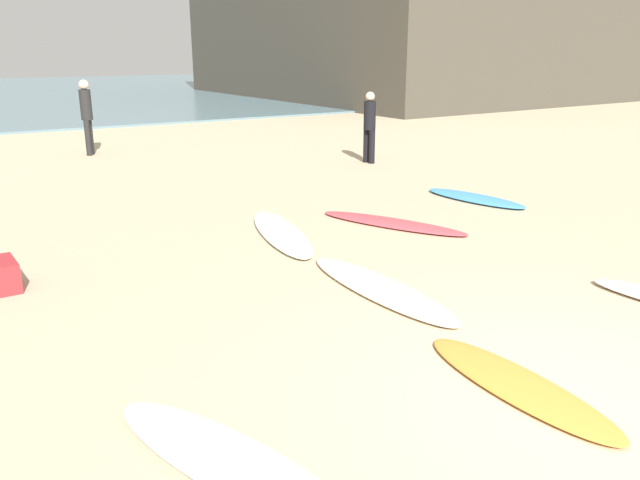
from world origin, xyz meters
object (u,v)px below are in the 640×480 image
at_px(beachgoer_near, 87,113).
at_px(surfboard_3, 380,288).
at_px(surfboard_5, 392,223).
at_px(surfboard_6, 228,460).
at_px(surfboard_4, 475,198).
at_px(surfboard_2, 518,385).
at_px(beachgoer_mid, 370,124).
at_px(surfboard_0, 281,233).

bearing_deg(beachgoer_near, surfboard_3, 31.32).
bearing_deg(surfboard_3, beachgoer_near, -87.46).
xyz_separation_m(surfboard_5, surfboard_6, (-4.54, -4.11, 0.01)).
relative_size(surfboard_3, beachgoer_near, 1.36).
bearing_deg(surfboard_4, beachgoer_near, 108.83).
bearing_deg(surfboard_3, surfboard_2, 81.23).
bearing_deg(surfboard_4, surfboard_5, -175.82).
bearing_deg(surfboard_2, surfboard_6, -6.41).
bearing_deg(beachgoer_mid, surfboard_0, 127.33).
bearing_deg(surfboard_3, surfboard_6, 35.90).
xyz_separation_m(surfboard_2, surfboard_5, (2.17, 4.41, 0.00)).
distance_m(surfboard_4, surfboard_5, 2.34).
xyz_separation_m(beachgoer_near, beachgoer_mid, (5.32, -4.64, -0.14)).
height_order(surfboard_3, surfboard_4, surfboard_4).
bearing_deg(surfboard_5, surfboard_2, -140.58).
height_order(surfboard_2, surfboard_6, surfboard_6).
xyz_separation_m(surfboard_3, surfboard_6, (-2.72, -1.99, 0.00)).
bearing_deg(surfboard_6, surfboard_2, 153.38).
height_order(surfboard_0, surfboard_5, surfboard_0).
height_order(surfboard_2, beachgoer_near, beachgoer_near).
relative_size(surfboard_2, beachgoer_mid, 1.18).
height_order(surfboard_0, surfboard_6, surfboard_0).
bearing_deg(surfboard_4, surfboard_2, -141.04).
bearing_deg(surfboard_5, beachgoer_mid, 33.46).
height_order(surfboard_4, surfboard_5, surfboard_4).
distance_m(surfboard_2, beachgoer_mid, 10.47).
bearing_deg(beachgoer_near, surfboard_0, 32.77).
relative_size(surfboard_3, surfboard_4, 1.24).
bearing_deg(surfboard_3, surfboard_0, -92.61).
distance_m(surfboard_0, surfboard_5, 1.76).
bearing_deg(beachgoer_mid, surfboard_2, 145.38).
relative_size(surfboard_3, surfboard_6, 1.17).
relative_size(surfboard_5, beachgoer_near, 1.32).
bearing_deg(beachgoer_near, surfboard_5, 42.86).
distance_m(surfboard_0, beachgoer_mid, 6.40).
bearing_deg(surfboard_0, surfboard_2, -81.31).
height_order(surfboard_0, beachgoer_near, beachgoer_near).
relative_size(beachgoer_near, beachgoer_mid, 1.13).
distance_m(surfboard_0, surfboard_6, 5.31).
relative_size(surfboard_2, surfboard_5, 0.79).
xyz_separation_m(surfboard_0, surfboard_4, (4.00, 0.15, -0.00)).
bearing_deg(beachgoer_mid, surfboard_4, 165.62).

